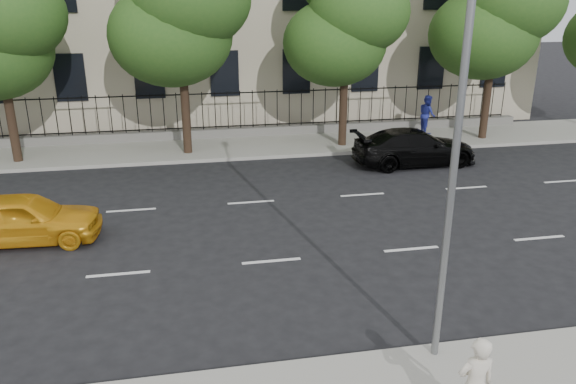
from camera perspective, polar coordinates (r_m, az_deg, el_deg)
The scene contains 11 objects.
ground at distance 13.12m, azimuth 0.06°, elevation -11.93°, with size 120.00×120.00×0.00m, color black.
far_sidewalk at distance 25.95m, azimuth -5.71°, elevation 4.58°, with size 60.00×4.00×0.15m, color gray.
lane_markings at distance 17.28m, azimuth -2.87°, elevation -3.67°, with size 49.60×4.62×0.01m, color silver, non-canonical shape.
iron_fence at distance 27.45m, azimuth -6.08°, elevation 6.66°, with size 30.00×0.50×2.20m.
street_light at distance 10.40m, azimuth 15.82°, elevation 9.33°, with size 0.25×3.32×8.05m.
tree_c at distance 24.30m, azimuth -10.96°, elevation 18.44°, with size 5.89×5.50×9.80m.
tree_d at distance 25.34m, azimuth 5.93°, elevation 17.43°, with size 5.34×4.94×8.84m.
tree_e at distance 28.11m, azimuth 20.45°, elevation 17.33°, with size 5.71×5.31×9.46m.
yellow_taxi at distance 17.79m, azimuth -25.28°, elevation -2.44°, with size 1.72×4.28×1.46m, color orange.
black_sedan at distance 23.86m, azimuth 12.73°, elevation 4.48°, with size 2.09×5.15×1.49m, color black.
pedestrian_far at distance 28.68m, azimuth 13.95°, elevation 7.68°, with size 0.92×0.71×1.89m, color navy.
Camera 1 is at (-2.07, -10.94, 6.95)m, focal length 35.00 mm.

